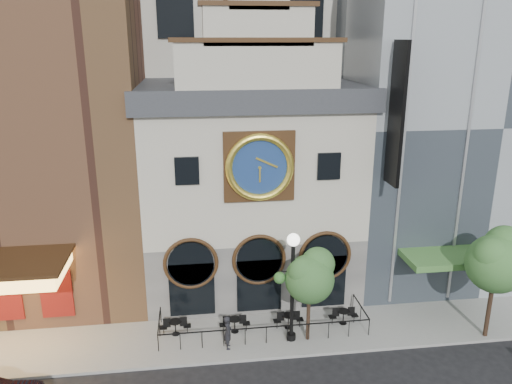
{
  "coord_description": "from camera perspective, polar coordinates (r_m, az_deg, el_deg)",
  "views": [
    {
      "loc": [
        -3.32,
        -20.1,
        14.72
      ],
      "look_at": [
        0.11,
        6.0,
        6.57
      ],
      "focal_mm": 35.0,
      "sensor_mm": 36.0,
      "label": 1
    }
  ],
  "objects": [
    {
      "name": "theater_building",
      "position": [
        31.65,
        -25.86,
        11.7
      ],
      "size": [
        14.0,
        15.6,
        25.0
      ],
      "color": "brown",
      "rests_on": "ground"
    },
    {
      "name": "tree_left",
      "position": [
        24.71,
        6.24,
        -9.42
      ],
      "size": [
        2.51,
        2.41,
        4.83
      ],
      "color": "#382619",
      "rests_on": "sidewalk"
    },
    {
      "name": "bistro_0",
      "position": [
        26.71,
        -9.2,
        -14.92
      ],
      "size": [
        1.58,
        0.68,
        0.9
      ],
      "color": "black",
      "rests_on": "sidewalk"
    },
    {
      "name": "retail_building",
      "position": [
        34.53,
        21.02,
        8.46
      ],
      "size": [
        14.0,
        14.4,
        20.0
      ],
      "color": "gray",
      "rests_on": "ground"
    },
    {
      "name": "bistro_2",
      "position": [
        26.98,
        3.72,
        -14.37
      ],
      "size": [
        1.58,
        0.68,
        0.9
      ],
      "color": "black",
      "rests_on": "sidewalk"
    },
    {
      "name": "cafe_railing",
      "position": [
        26.85,
        0.76,
        -14.52
      ],
      "size": [
        10.6,
        2.6,
        0.9
      ],
      "primitive_type": null,
      "color": "black",
      "rests_on": "sidewalk"
    },
    {
      "name": "bistro_1",
      "position": [
        26.62,
        -2.45,
        -14.82
      ],
      "size": [
        1.58,
        0.68,
        0.9
      ],
      "color": "black",
      "rests_on": "sidewalk"
    },
    {
      "name": "lamppost",
      "position": [
        24.56,
        4.2,
        -9.51
      ],
      "size": [
        1.8,
        0.9,
        5.74
      ],
      "rotation": [
        0.0,
        0.0,
        -0.25
      ],
      "color": "black",
      "rests_on": "sidewalk"
    },
    {
      "name": "clock_building",
      "position": [
        29.24,
        -0.68,
        1.26
      ],
      "size": [
        12.6,
        8.78,
        18.65
      ],
      "color": "#605E5B",
      "rests_on": "ground"
    },
    {
      "name": "ground",
      "position": [
        25.13,
        1.62,
        -18.66
      ],
      "size": [
        120.0,
        120.0,
        0.0
      ],
      "primitive_type": "plane",
      "color": "black",
      "rests_on": "ground"
    },
    {
      "name": "tree_right",
      "position": [
        27.22,
        25.85,
        -6.89
      ],
      "size": [
        3.02,
        2.9,
        5.81
      ],
      "color": "#382619",
      "rests_on": "sidewalk"
    },
    {
      "name": "bistro_3",
      "position": [
        27.66,
        9.95,
        -13.75
      ],
      "size": [
        1.58,
        0.68,
        0.9
      ],
      "color": "black",
      "rests_on": "sidewalk"
    },
    {
      "name": "pedestrian",
      "position": [
        25.26,
        -3.23,
        -15.71
      ],
      "size": [
        0.43,
        0.64,
        1.72
      ],
      "primitive_type": "imported",
      "rotation": [
        0.0,
        0.0,
        1.55
      ],
      "color": "black",
      "rests_on": "sidewalk"
    },
    {
      "name": "sidewalk",
      "position": [
        27.13,
        0.76,
        -15.47
      ],
      "size": [
        44.0,
        5.0,
        0.15
      ],
      "primitive_type": "cube",
      "color": "gray",
      "rests_on": "ground"
    }
  ]
}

